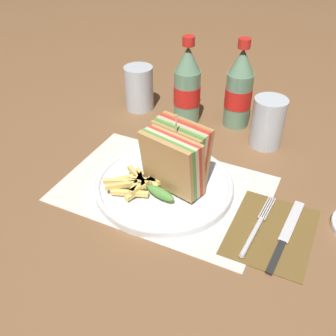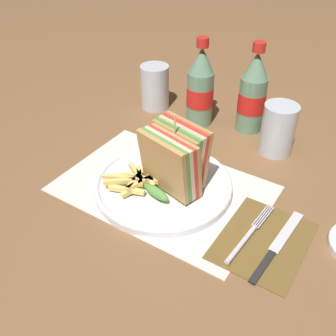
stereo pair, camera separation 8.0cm
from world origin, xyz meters
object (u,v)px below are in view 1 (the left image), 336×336
at_px(knife, 285,235).
at_px(club_sandwich, 175,159).
at_px(glass_far, 139,91).
at_px(glass_near, 267,125).
at_px(fork, 255,230).
at_px(plate_main, 164,185).
at_px(coke_bottle_near, 187,87).
at_px(coke_bottle_far, 239,90).

bearing_deg(knife, club_sandwich, 175.04).
relative_size(club_sandwich, glass_far, 1.34).
height_order(glass_near, glass_far, same).
relative_size(fork, knife, 0.87).
bearing_deg(glass_far, fork, -38.30).
bearing_deg(fork, plate_main, 171.92).
relative_size(knife, glass_far, 1.66).
bearing_deg(fork, coke_bottle_near, 134.36).
bearing_deg(glass_far, plate_main, -53.20).
distance_m(plate_main, glass_far, 0.36).
distance_m(plate_main, coke_bottle_far, 0.33).
bearing_deg(club_sandwich, glass_far, 130.21).
distance_m(club_sandwich, coke_bottle_far, 0.31).
height_order(club_sandwich, fork, club_sandwich).
relative_size(fork, glass_near, 1.45).
bearing_deg(glass_far, coke_bottle_far, 6.47).
height_order(coke_bottle_near, glass_far, coke_bottle_near).
xyz_separation_m(club_sandwich, glass_far, (-0.24, 0.28, -0.03)).
relative_size(plate_main, glass_far, 2.40).
bearing_deg(coke_bottle_near, fork, -49.40).
bearing_deg(glass_far, club_sandwich, -49.79).
height_order(fork, glass_near, glass_near).
xyz_separation_m(knife, coke_bottle_far, (-0.20, 0.35, 0.09)).
height_order(coke_bottle_near, coke_bottle_far, same).
relative_size(plate_main, glass_near, 2.40).
relative_size(knife, coke_bottle_near, 0.88).
xyz_separation_m(club_sandwich, glass_near, (0.12, 0.25, -0.03)).
distance_m(glass_near, glass_far, 0.36).
xyz_separation_m(coke_bottle_near, glass_near, (0.21, -0.02, -0.04)).
bearing_deg(glass_far, knife, -33.95).
bearing_deg(knife, glass_far, 149.80).
bearing_deg(fork, coke_bottle_far, 116.74).
bearing_deg(glass_near, knife, -68.61).
relative_size(fork, glass_far, 1.45).
distance_m(knife, glass_far, 0.57).
bearing_deg(fork, glass_near, 105.13).
relative_size(club_sandwich, knife, 0.81).
distance_m(fork, glass_near, 0.31).
distance_m(fork, coke_bottle_near, 0.43).
bearing_deg(glass_near, glass_far, 175.03).
bearing_deg(coke_bottle_near, glass_near, -5.38).
xyz_separation_m(fork, knife, (0.05, 0.01, -0.00)).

